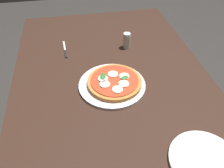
{
  "coord_description": "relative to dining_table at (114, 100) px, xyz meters",
  "views": [
    {
      "loc": [
        -0.76,
        0.15,
        1.44
      ],
      "look_at": [
        0.0,
        0.01,
        0.75
      ],
      "focal_mm": 36.92,
      "sensor_mm": 36.0,
      "label": 1
    }
  ],
  "objects": [
    {
      "name": "dining_table",
      "position": [
        0.0,
        0.0,
        0.0
      ],
      "size": [
        1.52,
        0.93,
        0.74
      ],
      "color": "black",
      "rests_on": "ground_plane"
    },
    {
      "name": "ground_plane",
      "position": [
        0.0,
        0.0,
        -0.65
      ],
      "size": [
        6.0,
        6.0,
        0.0
      ],
      "primitive_type": "plane",
      "color": "#2D2B28"
    },
    {
      "name": "serving_tray",
      "position": [
        0.0,
        0.01,
        0.1
      ],
      "size": [
        0.3,
        0.3,
        0.01
      ],
      "primitive_type": "cylinder",
      "color": "silver",
      "rests_on": "dining_table"
    },
    {
      "name": "pepper_shaker",
      "position": [
        0.3,
        -0.13,
        0.13
      ],
      "size": [
        0.04,
        0.04,
        0.08
      ],
      "color": "#B2B7AD",
      "rests_on": "dining_table"
    },
    {
      "name": "pizza",
      "position": [
        0.0,
        0.0,
        0.12
      ],
      "size": [
        0.24,
        0.24,
        0.03
      ],
      "color": "#B27033",
      "rests_on": "serving_tray"
    },
    {
      "name": "plate_white",
      "position": [
        -0.43,
        -0.22,
        0.1
      ],
      "size": [
        0.24,
        0.24,
        0.01
      ],
      "primitive_type": "cylinder",
      "color": "white",
      "rests_on": "dining_table"
    },
    {
      "name": "knife",
      "position": [
        0.32,
        0.21,
        0.1
      ],
      "size": [
        0.17,
        0.02,
        0.01
      ],
      "color": "black",
      "rests_on": "dining_table"
    }
  ]
}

